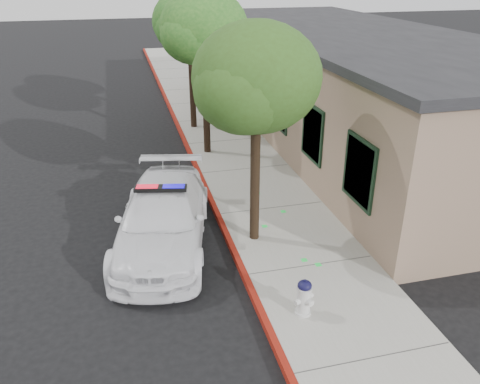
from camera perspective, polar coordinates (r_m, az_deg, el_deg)
name	(u,v)px	position (r m, az deg, el deg)	size (l,w,h in m)	color
ground	(243,281)	(11.05, 0.33, -10.49)	(120.00, 120.00, 0.00)	black
sidewalk	(270,210)	(13.85, 3.64, -2.17)	(3.20, 60.00, 0.15)	#99978B
red_curb	(218,216)	(13.50, -2.61, -2.90)	(0.14, 60.00, 0.16)	maroon
clapboard_building	(348,84)	(20.27, 12.67, 12.45)	(7.30, 20.89, 4.24)	#8C715B
police_car	(163,218)	(12.12, -9.15, -3.06)	(3.21, 5.58, 1.64)	white
fire_hydrant	(304,297)	(9.76, 7.63, -12.27)	(0.46, 0.40, 0.80)	silver
street_tree_near	(257,83)	(10.87, 2.03, 12.87)	(2.99, 2.91, 5.32)	black
street_tree_mid	(204,31)	(17.06, -4.33, 18.54)	(3.04, 3.04, 5.70)	black
street_tree_far	(191,25)	(20.12, -5.89, 19.19)	(3.04, 2.99, 5.56)	black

